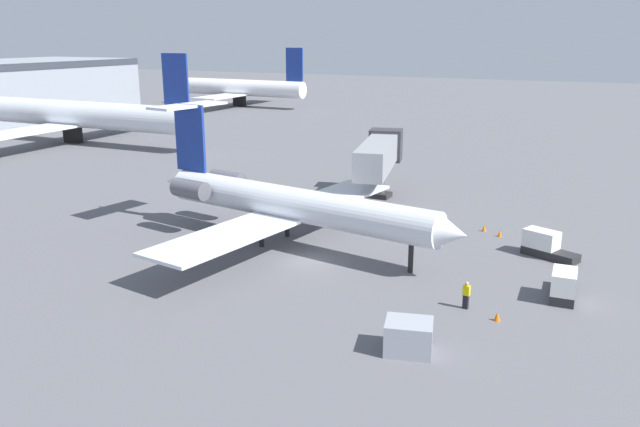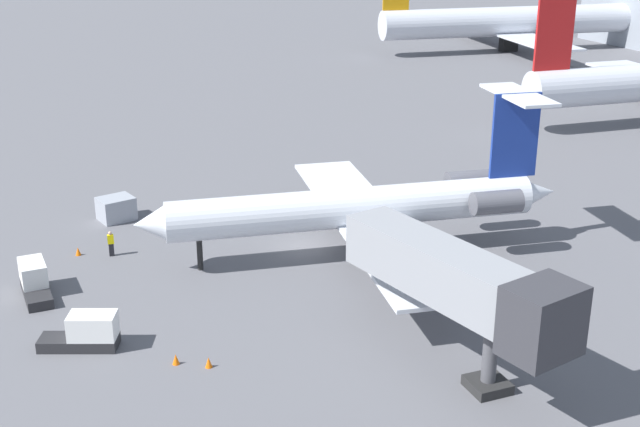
{
  "view_description": "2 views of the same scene",
  "coord_description": "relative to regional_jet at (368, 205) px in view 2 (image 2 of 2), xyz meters",
  "views": [
    {
      "loc": [
        -38.21,
        -19.56,
        15.61
      ],
      "look_at": [
        1.68,
        -0.09,
        3.05
      ],
      "focal_mm": 35.5,
      "sensor_mm": 36.0,
      "label": 1
    },
    {
      "loc": [
        47.71,
        -18.13,
        21.41
      ],
      "look_at": [
        0.44,
        0.85,
        2.45
      ],
      "focal_mm": 46.74,
      "sensor_mm": 36.0,
      "label": 2
    }
  ],
  "objects": [
    {
      "name": "cargo_container_uld",
      "position": [
        -12.47,
        -14.13,
        -2.54
      ],
      "size": [
        2.52,
        2.81,
        1.67
      ],
      "color": "#999EA8",
      "rests_on": "ground_plane"
    },
    {
      "name": "baggage_tug_lead",
      "position": [
        5.78,
        -18.49,
        -2.54
      ],
      "size": [
        2.78,
        4.23,
        1.9
      ],
      "color": "#262628",
      "rests_on": "ground_plane"
    },
    {
      "name": "traffic_cone_near",
      "position": [
        -6.79,
        -17.51,
        -3.1
      ],
      "size": [
        0.36,
        0.36,
        0.55
      ],
      "color": "orange",
      "rests_on": "ground_plane"
    },
    {
      "name": "regional_jet",
      "position": [
        0.0,
        0.0,
        0.0
      ],
      "size": [
        25.78,
        27.78,
        10.14
      ],
      "color": "silver",
      "rests_on": "ground_plane"
    },
    {
      "name": "jet_bridge",
      "position": [
        15.08,
        -1.97,
        1.33
      ],
      "size": [
        13.74,
        5.85,
        6.42
      ],
      "color": "gray",
      "rests_on": "ground_plane"
    },
    {
      "name": "ground_crew_marshaller",
      "position": [
        -5.9,
        -15.49,
        -2.52
      ],
      "size": [
        0.31,
        0.43,
        1.69
      ],
      "color": "black",
      "rests_on": "ground_plane"
    },
    {
      "name": "ground_plane",
      "position": [
        -2.48,
        -3.33,
        -3.43
      ],
      "size": [
        400.0,
        400.0,
        0.1
      ],
      "primitive_type": "cube",
      "color": "#5B5B60"
    },
    {
      "name": "parked_airliner_west_end",
      "position": [
        -64.24,
        53.76,
        1.11
      ],
      "size": [
        35.13,
        41.44,
        13.79
      ],
      "color": "silver",
      "rests_on": "ground_plane"
    },
    {
      "name": "baggage_tug_trailing",
      "position": [
        -1.78,
        -20.5,
        -2.54
      ],
      "size": [
        4.07,
        1.62,
        1.9
      ],
      "color": "#262628",
      "rests_on": "ground_plane"
    },
    {
      "name": "traffic_cone_mid",
      "position": [
        9.09,
        -14.65,
        -3.1
      ],
      "size": [
        0.36,
        0.36,
        0.55
      ],
      "color": "orange",
      "rests_on": "ground_plane"
    },
    {
      "name": "traffic_cone_far",
      "position": [
        9.99,
        -13.21,
        -3.1
      ],
      "size": [
        0.36,
        0.36,
        0.55
      ],
      "color": "orange",
      "rests_on": "ground_plane"
    }
  ]
}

